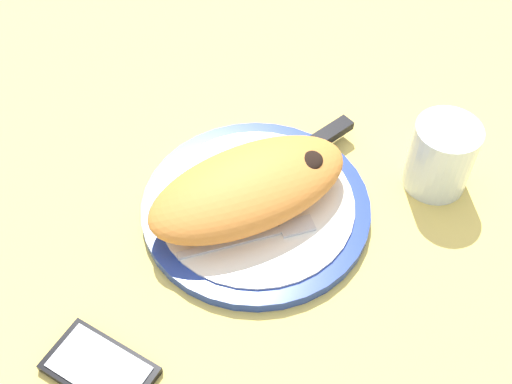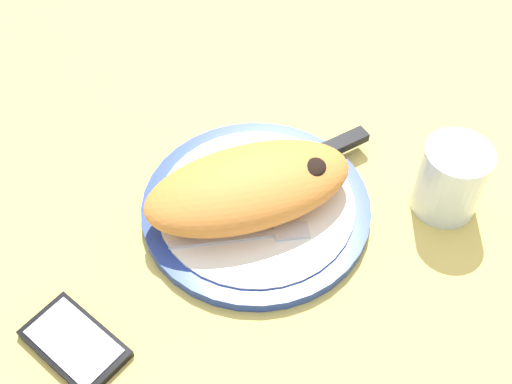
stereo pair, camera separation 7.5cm
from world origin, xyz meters
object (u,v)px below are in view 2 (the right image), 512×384
object	(u,v)px
calzone	(249,187)
smartphone	(75,343)
fork	(253,236)
knife	(314,157)
plate	(256,207)
water_glass	(449,181)

from	to	relation	value
calzone	smartphone	bearing A→B (deg)	-138.70
fork	knife	size ratio (longest dim) A/B	0.76
knife	smartphone	size ratio (longest dim) A/B	1.72
plate	fork	distance (cm)	5.13
calzone	knife	bearing A→B (deg)	37.49
fork	smartphone	bearing A→B (deg)	-148.59
plate	knife	size ratio (longest dim) A/B	1.29
plate	calzone	xyz separation A→B (cm)	(-0.81, 0.01, 3.95)
calzone	knife	xyz separation A→B (cm)	(8.47, 6.50, -2.55)
calzone	water_glass	distance (cm)	23.79
plate	water_glass	xyz separation A→B (cm)	(22.98, 0.15, 3.30)
plate	smartphone	distance (cm)	25.90
plate	smartphone	size ratio (longest dim) A/B	2.22
fork	water_glass	world-z (taller)	water_glass
plate	knife	bearing A→B (deg)	40.34
calzone	smartphone	distance (cm)	25.65
knife	smartphone	bearing A→B (deg)	-139.83
fork	smartphone	distance (cm)	22.53
plate	knife	distance (cm)	10.16
plate	fork	size ratio (longest dim) A/B	1.70
fork	water_glass	xyz separation A→B (cm)	(23.60, 5.11, 2.18)
water_glass	fork	bearing A→B (deg)	-167.77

